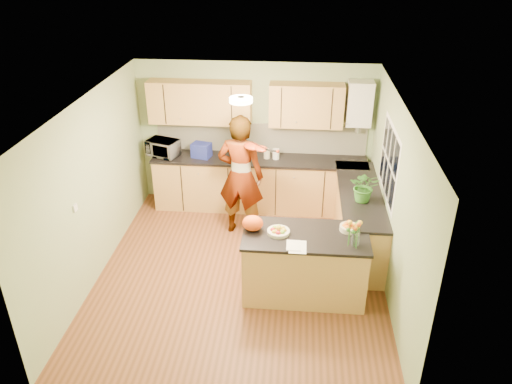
{
  "coord_description": "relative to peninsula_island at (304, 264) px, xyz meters",
  "views": [
    {
      "loc": [
        0.74,
        -5.77,
        4.34
      ],
      "look_at": [
        0.17,
        0.5,
        1.05
      ],
      "focal_mm": 35.0,
      "sensor_mm": 36.0,
      "label": 1
    }
  ],
  "objects": [
    {
      "name": "peninsula_island",
      "position": [
        0.0,
        0.0,
        0.0
      ],
      "size": [
        1.61,
        0.82,
        0.92
      ],
      "color": "tan",
      "rests_on": "floor"
    },
    {
      "name": "floor",
      "position": [
        -0.89,
        0.36,
        -0.46
      ],
      "size": [
        4.5,
        4.5,
        0.0
      ],
      "primitive_type": "plane",
      "color": "brown",
      "rests_on": "ground"
    },
    {
      "name": "ceiling",
      "position": [
        -0.89,
        0.36,
        2.04
      ],
      "size": [
        4.0,
        4.5,
        0.02
      ],
      "primitive_type": "cube",
      "color": "white",
      "rests_on": "wall_back"
    },
    {
      "name": "flower_vase",
      "position": [
        0.6,
        -0.18,
        0.74
      ],
      "size": [
        0.23,
        0.23,
        0.43
      ],
      "rotation": [
        0.0,
        0.0,
        -0.37
      ],
      "color": "silver",
      "rests_on": "peninsula_island"
    },
    {
      "name": "violin",
      "position": [
        -0.81,
        1.27,
        1.12
      ],
      "size": [
        0.69,
        0.6,
        0.17
      ],
      "primitive_type": null,
      "rotation": [
        0.17,
        0.0,
        -0.61
      ],
      "color": "#560C05",
      "rests_on": "violinist"
    },
    {
      "name": "window_right",
      "position": [
        1.1,
        0.96,
        1.09
      ],
      "size": [
        0.01,
        1.3,
        1.05
      ],
      "color": "white",
      "rests_on": "wall_right"
    },
    {
      "name": "kettle",
      "position": [
        -1.04,
        2.32,
        0.6
      ],
      "size": [
        0.16,
        0.16,
        0.3
      ],
      "rotation": [
        0.0,
        0.0,
        -0.2
      ],
      "color": "silver",
      "rests_on": "back_counter"
    },
    {
      "name": "boiler",
      "position": [
        0.81,
        2.45,
        1.43
      ],
      "size": [
        0.4,
        0.3,
        0.86
      ],
      "color": "white",
      "rests_on": "wall_back"
    },
    {
      "name": "fruit_dish",
      "position": [
        -0.35,
        0.0,
        0.5
      ],
      "size": [
        0.29,
        0.29,
        0.1
      ],
      "color": "beige",
      "rests_on": "peninsula_island"
    },
    {
      "name": "light_switch",
      "position": [
        -2.87,
        -0.24,
        0.84
      ],
      "size": [
        0.02,
        0.09,
        0.09
      ],
      "primitive_type": "cube",
      "color": "white",
      "rests_on": "wall_left"
    },
    {
      "name": "wall_back",
      "position": [
        -0.89,
        2.61,
        0.79
      ],
      "size": [
        4.0,
        0.02,
        2.5
      ],
      "primitive_type": "cube",
      "color": "#8EA576",
      "rests_on": "floor"
    },
    {
      "name": "papers",
      "position": [
        -0.1,
        -0.3,
        0.47
      ],
      "size": [
        0.21,
        0.29,
        0.01
      ],
      "primitive_type": "cube",
      "color": "white",
      "rests_on": "peninsula_island"
    },
    {
      "name": "microwave",
      "position": [
        -2.44,
        2.28,
        0.62
      ],
      "size": [
        0.59,
        0.49,
        0.28
      ],
      "primitive_type": "imported",
      "rotation": [
        0.0,
        0.0,
        -0.32
      ],
      "color": "white",
      "rests_on": "back_counter"
    },
    {
      "name": "blue_box",
      "position": [
        -1.77,
        2.29,
        0.6
      ],
      "size": [
        0.35,
        0.29,
        0.24
      ],
      "primitive_type": "cube",
      "rotation": [
        0.0,
        0.0,
        -0.25
      ],
      "color": "navy",
      "rests_on": "back_counter"
    },
    {
      "name": "upper_cabinets",
      "position": [
        -1.06,
        2.44,
        1.39
      ],
      "size": [
        3.2,
        0.34,
        0.7
      ],
      "color": "tan",
      "rests_on": "wall_back"
    },
    {
      "name": "jar_cream",
      "position": [
        -0.66,
        2.33,
        0.56
      ],
      "size": [
        0.13,
        0.13,
        0.16
      ],
      "primitive_type": "cylinder",
      "rotation": [
        0.0,
        0.0,
        0.27
      ],
      "color": "beige",
      "rests_on": "back_counter"
    },
    {
      "name": "orange_bowl",
      "position": [
        0.55,
        0.15,
        0.52
      ],
      "size": [
        0.24,
        0.24,
        0.14
      ],
      "color": "beige",
      "rests_on": "peninsula_island"
    },
    {
      "name": "orange_bag",
      "position": [
        -0.69,
        0.05,
        0.56
      ],
      "size": [
        0.27,
        0.23,
        0.2
      ],
      "primitive_type": "ellipsoid",
      "rotation": [
        0.0,
        0.0,
        0.02
      ],
      "color": "#EC4C13",
      "rests_on": "peninsula_island"
    },
    {
      "name": "wall_left",
      "position": [
        -2.89,
        0.36,
        0.79
      ],
      "size": [
        0.02,
        4.5,
        2.5
      ],
      "primitive_type": "cube",
      "color": "#8EA576",
      "rests_on": "floor"
    },
    {
      "name": "violinist",
      "position": [
        -1.01,
        1.49,
        0.53
      ],
      "size": [
        0.79,
        0.58,
        1.98
      ],
      "primitive_type": "imported",
      "rotation": [
        0.0,
        0.0,
        2.99
      ],
      "color": "tan",
      "rests_on": "floor"
    },
    {
      "name": "wall_front",
      "position": [
        -0.89,
        -1.89,
        0.79
      ],
      "size": [
        4.0,
        0.02,
        2.5
      ],
      "primitive_type": "cube",
      "color": "#8EA576",
      "rests_on": "floor"
    },
    {
      "name": "right_counter",
      "position": [
        0.81,
        1.21,
        0.01
      ],
      "size": [
        0.62,
        2.24,
        0.94
      ],
      "color": "tan",
      "rests_on": "floor"
    },
    {
      "name": "wall_right",
      "position": [
        1.11,
        0.36,
        0.79
      ],
      "size": [
        0.02,
        4.5,
        2.5
      ],
      "primitive_type": "cube",
      "color": "#8EA576",
      "rests_on": "floor"
    },
    {
      "name": "potted_plant",
      "position": [
        0.81,
        0.94,
        0.71
      ],
      "size": [
        0.45,
        0.41,
        0.46
      ],
      "primitive_type": "imported",
      "rotation": [
        0.0,
        0.0,
        -0.13
      ],
      "color": "#377B29",
      "rests_on": "right_counter"
    },
    {
      "name": "splashback",
      "position": [
        -0.79,
        2.6,
        0.74
      ],
      "size": [
        3.6,
        0.02,
        0.52
      ],
      "primitive_type": "cube",
      "color": "white",
      "rests_on": "back_counter"
    },
    {
      "name": "jar_white",
      "position": [
        -0.51,
        2.32,
        0.56
      ],
      "size": [
        0.14,
        0.14,
        0.17
      ],
      "primitive_type": "cylinder",
      "rotation": [
        0.0,
        0.0,
        -0.33
      ],
      "color": "white",
      "rests_on": "back_counter"
    },
    {
      "name": "back_counter",
      "position": [
        -0.79,
        2.31,
        0.01
      ],
      "size": [
        3.64,
        0.62,
        0.94
      ],
      "color": "tan",
      "rests_on": "floor"
    },
    {
      "name": "ceiling_lamp",
      "position": [
        -0.89,
        0.66,
        2.0
      ],
      "size": [
        0.3,
        0.3,
        0.07
      ],
      "color": "#FFEABF",
      "rests_on": "ceiling"
    }
  ]
}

